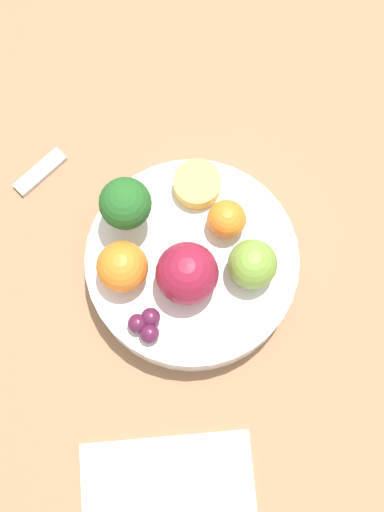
{
  "coord_description": "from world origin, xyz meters",
  "views": [
    {
      "loc": [
        -0.04,
        0.17,
        0.71
      ],
      "look_at": [
        0.0,
        0.0,
        0.07
      ],
      "focal_mm": 50.0,
      "sensor_mm": 36.0,
      "label": 1
    }
  ],
  "objects_px": {
    "apple_green": "(251,269)",
    "spoon": "(40,172)",
    "bowl": "(192,264)",
    "apple_red": "(188,274)",
    "small_cup": "(197,184)",
    "orange_front": "(227,219)",
    "grape_cluster": "(146,325)",
    "orange_back": "(122,267)",
    "broccoli": "(126,205)"
  },
  "relations": [
    {
      "from": "apple_red",
      "to": "small_cup",
      "type": "height_order",
      "value": "apple_red"
    },
    {
      "from": "apple_green",
      "to": "orange_front",
      "type": "relative_size",
      "value": 1.25
    },
    {
      "from": "broccoli",
      "to": "apple_red",
      "type": "xyz_separation_m",
      "value": [
        -0.07,
        0.05,
        -0.01
      ]
    },
    {
      "from": "apple_red",
      "to": "orange_front",
      "type": "xyz_separation_m",
      "value": [
        -0.02,
        -0.06,
        -0.01
      ]
    },
    {
      "from": "apple_green",
      "to": "small_cup",
      "type": "xyz_separation_m",
      "value": [
        0.07,
        -0.08,
        -0.01
      ]
    },
    {
      "from": "apple_red",
      "to": "orange_back",
      "type": "xyz_separation_m",
      "value": [
        0.06,
        0.0,
        -0.0
      ]
    },
    {
      "from": "orange_front",
      "to": "orange_back",
      "type": "relative_size",
      "value": 0.77
    },
    {
      "from": "orange_front",
      "to": "orange_back",
      "type": "xyz_separation_m",
      "value": [
        0.08,
        0.07,
        0.01
      ]
    },
    {
      "from": "broccoli",
      "to": "spoon",
      "type": "distance_m",
      "value": 0.14
    },
    {
      "from": "apple_red",
      "to": "orange_front",
      "type": "bearing_deg",
      "value": -111.54
    },
    {
      "from": "orange_front",
      "to": "orange_back",
      "type": "height_order",
      "value": "orange_back"
    },
    {
      "from": "grape_cluster",
      "to": "small_cup",
      "type": "height_order",
      "value": "same"
    },
    {
      "from": "orange_back",
      "to": "apple_green",
      "type": "bearing_deg",
      "value": -169.3
    },
    {
      "from": "orange_front",
      "to": "small_cup",
      "type": "xyz_separation_m",
      "value": [
        0.03,
        -0.03,
        -0.01
      ]
    },
    {
      "from": "bowl",
      "to": "broccoli",
      "type": "xyz_separation_m",
      "value": [
        0.07,
        -0.03,
        0.06
      ]
    },
    {
      "from": "grape_cluster",
      "to": "spoon",
      "type": "relative_size",
      "value": 0.55
    },
    {
      "from": "grape_cluster",
      "to": "small_cup",
      "type": "bearing_deg",
      "value": -97.39
    },
    {
      "from": "bowl",
      "to": "apple_green",
      "type": "height_order",
      "value": "apple_green"
    },
    {
      "from": "bowl",
      "to": "orange_back",
      "type": "xyz_separation_m",
      "value": [
        0.06,
        0.03,
        0.04
      ]
    },
    {
      "from": "apple_green",
      "to": "small_cup",
      "type": "bearing_deg",
      "value": -49.13
    },
    {
      "from": "bowl",
      "to": "apple_red",
      "type": "bearing_deg",
      "value": 92.26
    },
    {
      "from": "apple_red",
      "to": "spoon",
      "type": "height_order",
      "value": "apple_red"
    },
    {
      "from": "broccoli",
      "to": "orange_front",
      "type": "distance_m",
      "value": 0.1
    },
    {
      "from": "orange_back",
      "to": "orange_front",
      "type": "bearing_deg",
      "value": -142.03
    },
    {
      "from": "grape_cluster",
      "to": "broccoli",
      "type": "bearing_deg",
      "value": -68.51
    },
    {
      "from": "bowl",
      "to": "broccoli",
      "type": "distance_m",
      "value": 0.09
    },
    {
      "from": "broccoli",
      "to": "apple_green",
      "type": "distance_m",
      "value": 0.13
    },
    {
      "from": "apple_green",
      "to": "grape_cluster",
      "type": "distance_m",
      "value": 0.11
    },
    {
      "from": "apple_green",
      "to": "spoon",
      "type": "distance_m",
      "value": 0.25
    },
    {
      "from": "apple_red",
      "to": "small_cup",
      "type": "relative_size",
      "value": 1.26
    },
    {
      "from": "orange_front",
      "to": "grape_cluster",
      "type": "bearing_deg",
      "value": 64.45
    },
    {
      "from": "apple_red",
      "to": "grape_cluster",
      "type": "height_order",
      "value": "apple_red"
    },
    {
      "from": "bowl",
      "to": "spoon",
      "type": "relative_size",
      "value": 3.44
    },
    {
      "from": "bowl",
      "to": "spoon",
      "type": "height_order",
      "value": "bowl"
    },
    {
      "from": "grape_cluster",
      "to": "spoon",
      "type": "height_order",
      "value": "grape_cluster"
    },
    {
      "from": "orange_back",
      "to": "broccoli",
      "type": "bearing_deg",
      "value": -81.75
    },
    {
      "from": "bowl",
      "to": "orange_back",
      "type": "distance_m",
      "value": 0.08
    },
    {
      "from": "orange_front",
      "to": "small_cup",
      "type": "height_order",
      "value": "orange_front"
    },
    {
      "from": "bowl",
      "to": "apple_green",
      "type": "relative_size",
      "value": 4.41
    },
    {
      "from": "apple_green",
      "to": "small_cup",
      "type": "height_order",
      "value": "apple_green"
    },
    {
      "from": "bowl",
      "to": "small_cup",
      "type": "xyz_separation_m",
      "value": [
        0.01,
        -0.07,
        0.03
      ]
    },
    {
      "from": "broccoli",
      "to": "grape_cluster",
      "type": "relative_size",
      "value": 2.08
    },
    {
      "from": "bowl",
      "to": "apple_green",
      "type": "xyz_separation_m",
      "value": [
        -0.06,
        0.0,
        0.04
      ]
    },
    {
      "from": "apple_green",
      "to": "spoon",
      "type": "relative_size",
      "value": 0.78
    },
    {
      "from": "bowl",
      "to": "small_cup",
      "type": "height_order",
      "value": "small_cup"
    },
    {
      "from": "apple_red",
      "to": "small_cup",
      "type": "xyz_separation_m",
      "value": [
        0.01,
        -0.09,
        -0.02
      ]
    },
    {
      "from": "orange_front",
      "to": "apple_green",
      "type": "bearing_deg",
      "value": 125.44
    },
    {
      "from": "broccoli",
      "to": "orange_back",
      "type": "relative_size",
      "value": 1.43
    },
    {
      "from": "grape_cluster",
      "to": "apple_red",
      "type": "bearing_deg",
      "value": -120.11
    },
    {
      "from": "broccoli",
      "to": "spoon",
      "type": "xyz_separation_m",
      "value": [
        0.11,
        -0.04,
        -0.08
      ]
    }
  ]
}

